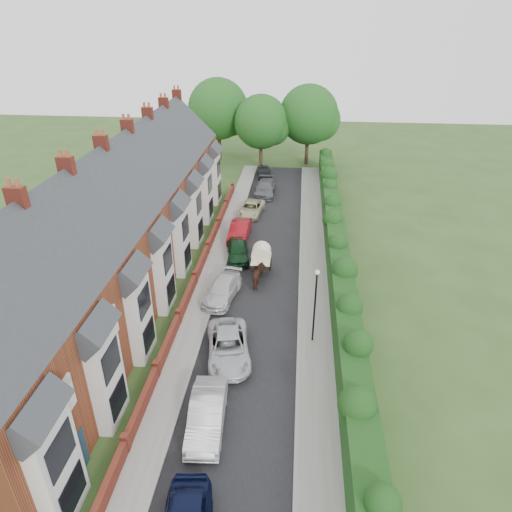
{
  "coord_description": "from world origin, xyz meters",
  "views": [
    {
      "loc": [
        2.08,
        -18.87,
        18.22
      ],
      "look_at": [
        -0.81,
        10.85,
        2.2
      ],
      "focal_mm": 32.0,
      "sensor_mm": 36.0,
      "label": 1
    }
  ],
  "objects_px": {
    "car_white": "(222,290)",
    "lamppost": "(315,297)",
    "car_silver_a": "(207,414)",
    "horse_cart": "(261,257)",
    "car_grey": "(265,188)",
    "car_beige": "(251,209)",
    "car_silver_b": "(228,347)",
    "car_green": "(238,251)",
    "horse": "(259,277)",
    "car_red": "(240,231)",
    "car_black": "(264,172)"
  },
  "relations": [
    {
      "from": "car_silver_a",
      "to": "car_white",
      "type": "height_order",
      "value": "car_silver_a"
    },
    {
      "from": "horse",
      "to": "lamppost",
      "type": "bearing_deg",
      "value": 122.43
    },
    {
      "from": "car_white",
      "to": "car_green",
      "type": "distance_m",
      "value": 6.02
    },
    {
      "from": "lamppost",
      "to": "car_beige",
      "type": "distance_m",
      "value": 20.85
    },
    {
      "from": "car_silver_b",
      "to": "car_red",
      "type": "bearing_deg",
      "value": 83.94
    },
    {
      "from": "lamppost",
      "to": "car_beige",
      "type": "height_order",
      "value": "lamppost"
    },
    {
      "from": "car_green",
      "to": "car_black",
      "type": "height_order",
      "value": "car_green"
    },
    {
      "from": "car_silver_a",
      "to": "car_white",
      "type": "distance_m",
      "value": 11.53
    },
    {
      "from": "car_white",
      "to": "car_green",
      "type": "xyz_separation_m",
      "value": [
        0.33,
        6.01,
        0.05
      ]
    },
    {
      "from": "car_white",
      "to": "car_beige",
      "type": "relative_size",
      "value": 1.03
    },
    {
      "from": "car_silver_b",
      "to": "car_black",
      "type": "distance_m",
      "value": 33.64
    },
    {
      "from": "car_silver_b",
      "to": "car_grey",
      "type": "distance_m",
      "value": 27.66
    },
    {
      "from": "car_silver_a",
      "to": "car_silver_b",
      "type": "bearing_deg",
      "value": 83.16
    },
    {
      "from": "car_silver_b",
      "to": "car_grey",
      "type": "xyz_separation_m",
      "value": [
        0.0,
        27.66,
        0.03
      ]
    },
    {
      "from": "car_silver_a",
      "to": "horse_cart",
      "type": "relative_size",
      "value": 1.4
    },
    {
      "from": "car_green",
      "to": "horse",
      "type": "xyz_separation_m",
      "value": [
        2.13,
        -4.19,
        0.09
      ]
    },
    {
      "from": "horse_cart",
      "to": "car_grey",
      "type": "bearing_deg",
      "value": 93.47
    },
    {
      "from": "car_white",
      "to": "car_beige",
      "type": "distance_m",
      "value": 15.47
    },
    {
      "from": "car_green",
      "to": "car_beige",
      "type": "relative_size",
      "value": 0.93
    },
    {
      "from": "car_beige",
      "to": "horse",
      "type": "bearing_deg",
      "value": -73.72
    },
    {
      "from": "lamppost",
      "to": "car_black",
      "type": "xyz_separation_m",
      "value": [
        -5.58,
        31.75,
        -2.59
      ]
    },
    {
      "from": "car_black",
      "to": "lamppost",
      "type": "bearing_deg",
      "value": -87.74
    },
    {
      "from": "car_white",
      "to": "lamppost",
      "type": "bearing_deg",
      "value": -24.38
    },
    {
      "from": "car_silver_a",
      "to": "car_beige",
      "type": "height_order",
      "value": "car_silver_a"
    },
    {
      "from": "car_white",
      "to": "car_red",
      "type": "xyz_separation_m",
      "value": [
        0.0,
        9.86,
        0.08
      ]
    },
    {
      "from": "car_white",
      "to": "car_red",
      "type": "relative_size",
      "value": 1.01
    },
    {
      "from": "car_silver_a",
      "to": "car_red",
      "type": "xyz_separation_m",
      "value": [
        -1.13,
        21.33,
        -0.01
      ]
    },
    {
      "from": "horse_cart",
      "to": "car_silver_a",
      "type": "bearing_deg",
      "value": -94.96
    },
    {
      "from": "lamppost",
      "to": "horse_cart",
      "type": "relative_size",
      "value": 1.52
    },
    {
      "from": "lamppost",
      "to": "car_white",
      "type": "height_order",
      "value": "lamppost"
    },
    {
      "from": "car_grey",
      "to": "horse_cart",
      "type": "distance_m",
      "value": 17.55
    },
    {
      "from": "car_silver_a",
      "to": "car_black",
      "type": "xyz_separation_m",
      "value": [
        -0.31,
        38.88,
        -0.08
      ]
    },
    {
      "from": "car_beige",
      "to": "car_black",
      "type": "bearing_deg",
      "value": 96.11
    },
    {
      "from": "lamppost",
      "to": "horse_cart",
      "type": "bearing_deg",
      "value": 115.49
    },
    {
      "from": "lamppost",
      "to": "car_black",
      "type": "bearing_deg",
      "value": 99.97
    },
    {
      "from": "car_silver_b",
      "to": "car_red",
      "type": "relative_size",
      "value": 1.13
    },
    {
      "from": "car_red",
      "to": "car_grey",
      "type": "xyz_separation_m",
      "value": [
        1.4,
        11.57,
        -0.01
      ]
    },
    {
      "from": "car_green",
      "to": "car_red",
      "type": "relative_size",
      "value": 0.92
    },
    {
      "from": "lamppost",
      "to": "car_green",
      "type": "bearing_deg",
      "value": 120.39
    },
    {
      "from": "car_grey",
      "to": "horse_cart",
      "type": "relative_size",
      "value": 1.54
    },
    {
      "from": "car_silver_a",
      "to": "car_green",
      "type": "distance_m",
      "value": 17.5
    },
    {
      "from": "lamppost",
      "to": "car_beige",
      "type": "bearing_deg",
      "value": 106.73
    },
    {
      "from": "car_silver_b",
      "to": "car_beige",
      "type": "distance_m",
      "value": 21.71
    },
    {
      "from": "car_beige",
      "to": "horse",
      "type": "distance_m",
      "value": 13.78
    },
    {
      "from": "car_silver_a",
      "to": "car_grey",
      "type": "height_order",
      "value": "car_silver_a"
    },
    {
      "from": "car_black",
      "to": "horse",
      "type": "bearing_deg",
      "value": -94.04
    },
    {
      "from": "car_silver_a",
      "to": "horse_cart",
      "type": "distance_m",
      "value": 15.46
    },
    {
      "from": "car_green",
      "to": "car_red",
      "type": "bearing_deg",
      "value": 85.17
    },
    {
      "from": "car_white",
      "to": "horse_cart",
      "type": "xyz_separation_m",
      "value": [
        2.46,
        3.92,
        0.72
      ]
    },
    {
      "from": "car_red",
      "to": "car_grey",
      "type": "height_order",
      "value": "car_red"
    }
  ]
}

